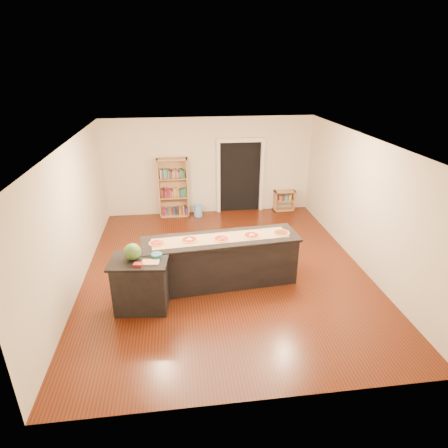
{
  "coord_description": "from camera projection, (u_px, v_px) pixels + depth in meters",
  "views": [
    {
      "loc": [
        -0.94,
        -7.09,
        4.2
      ],
      "look_at": [
        0.0,
        0.2,
        1.0
      ],
      "focal_mm": 30.0,
      "sensor_mm": 36.0,
      "label": 1
    }
  ],
  "objects": [
    {
      "name": "pizza_b",
      "position": [
        189.0,
        240.0,
        7.24
      ],
      "size": [
        0.36,
        0.36,
        0.02
      ],
      "color": "#DCAE54",
      "rests_on": "kitchen_island"
    },
    {
      "name": "watermelon",
      "position": [
        133.0,
        252.0,
        6.52
      ],
      "size": [
        0.3,
        0.3,
        0.3
      ],
      "primitive_type": "sphere",
      "color": "#144214",
      "rests_on": "side_counter"
    },
    {
      "name": "kraft_paper",
      "position": [
        221.0,
        238.0,
        7.33
      ],
      "size": [
        2.72,
        0.72,
        0.0
      ],
      "primitive_type": "cube",
      "rotation": [
        0.0,
        0.0,
        0.09
      ],
      "color": "#A78456",
      "rests_on": "kitchen_island"
    },
    {
      "name": "doorway",
      "position": [
        240.0,
        172.0,
        11.0
      ],
      "size": [
        1.4,
        0.09,
        2.21
      ],
      "color": "black",
      "rests_on": "room"
    },
    {
      "name": "package_teal",
      "position": [
        157.0,
        256.0,
        6.63
      ],
      "size": [
        0.19,
        0.19,
        0.07
      ],
      "primitive_type": "cylinder",
      "color": "#195966",
      "rests_on": "side_counter"
    },
    {
      "name": "side_counter",
      "position": [
        141.0,
        284.0,
        6.77
      ],
      "size": [
        1.02,
        0.74,
        1.0
      ],
      "rotation": [
        0.0,
        0.0,
        -0.11
      ],
      "color": "black",
      "rests_on": "ground"
    },
    {
      "name": "low_shelf",
      "position": [
        284.0,
        200.0,
        11.38
      ],
      "size": [
        0.62,
        0.27,
        0.62
      ],
      "primitive_type": "cube",
      "color": "tan",
      "rests_on": "ground"
    },
    {
      "name": "pizza_d",
      "position": [
        251.0,
        235.0,
        7.42
      ],
      "size": [
        0.33,
        0.33,
        0.02
      ],
      "color": "#DCAE54",
      "rests_on": "kitchen_island"
    },
    {
      "name": "bookshelf",
      "position": [
        173.0,
        188.0,
        10.76
      ],
      "size": [
        0.86,
        0.3,
        1.71
      ],
      "primitive_type": "cube",
      "color": "tan",
      "rests_on": "ground"
    },
    {
      "name": "pizza_e",
      "position": [
        281.0,
        233.0,
        7.54
      ],
      "size": [
        0.34,
        0.34,
        0.02
      ],
      "color": "#DCAE54",
      "rests_on": "kitchen_island"
    },
    {
      "name": "package_red",
      "position": [
        138.0,
        265.0,
        6.35
      ],
      "size": [
        0.16,
        0.13,
        0.05
      ],
      "primitive_type": "cube",
      "rotation": [
        0.0,
        0.0,
        -0.17
      ],
      "color": "maroon",
      "rests_on": "side_counter"
    },
    {
      "name": "cutting_board",
      "position": [
        150.0,
        262.0,
        6.46
      ],
      "size": [
        0.31,
        0.23,
        0.02
      ],
      "primitive_type": "cube",
      "rotation": [
        0.0,
        0.0,
        -0.1
      ],
      "color": "tan",
      "rests_on": "side_counter"
    },
    {
      "name": "room",
      "position": [
        225.0,
        210.0,
        7.67
      ],
      "size": [
        6.0,
        7.0,
        2.8
      ],
      "color": "beige",
      "rests_on": "ground"
    },
    {
      "name": "pizza_c",
      "position": [
        221.0,
        239.0,
        7.28
      ],
      "size": [
        0.33,
        0.33,
        0.02
      ],
      "color": "#DCAE54",
      "rests_on": "kitchen_island"
    },
    {
      "name": "pizza_a",
      "position": [
        157.0,
        243.0,
        7.1
      ],
      "size": [
        0.32,
        0.32,
        0.02
      ],
      "color": "#DCAE54",
      "rests_on": "kitchen_island"
    },
    {
      "name": "kitchen_island",
      "position": [
        221.0,
        261.0,
        7.53
      ],
      "size": [
        3.09,
        0.84,
        1.02
      ],
      "rotation": [
        0.0,
        0.0,
        0.09
      ],
      "color": "black",
      "rests_on": "ground"
    },
    {
      "name": "waste_bin",
      "position": [
        198.0,
        210.0,
        10.99
      ],
      "size": [
        0.25,
        0.25,
        0.37
      ],
      "primitive_type": "cylinder",
      "color": "#6AA7EE",
      "rests_on": "ground"
    }
  ]
}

